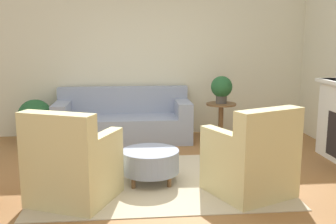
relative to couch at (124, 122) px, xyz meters
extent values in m
plane|color=#996638|center=(0.46, -2.04, -0.32)|extent=(16.00, 16.00, 0.00)
cube|color=beige|center=(0.46, 0.50, 1.08)|extent=(8.95, 0.12, 2.80)
cube|color=beige|center=(0.46, -2.04, -0.31)|extent=(2.90, 2.01, 0.01)
cube|color=#8E99B2|center=(0.00, -0.06, -0.11)|extent=(2.25, 0.88, 0.43)
cube|color=#8E99B2|center=(0.00, 0.29, 0.33)|extent=(2.25, 0.20, 0.46)
cube|color=#8E99B2|center=(-1.00, -0.08, 0.23)|extent=(0.24, 0.84, 0.25)
cube|color=#8E99B2|center=(1.00, -0.08, 0.23)|extent=(0.24, 0.84, 0.25)
cube|color=brown|center=(0.00, -0.47, -0.29)|extent=(2.02, 0.05, 0.06)
cube|color=beige|center=(-0.48, -2.51, -0.10)|extent=(1.03, 1.02, 0.41)
cube|color=beige|center=(-0.60, -2.78, 0.39)|extent=(0.80, 0.50, 0.58)
cube|color=beige|center=(-0.18, -2.62, 0.26)|extent=(0.42, 0.73, 0.32)
cube|color=beige|center=(-0.77, -2.37, 0.26)|extent=(0.42, 0.73, 0.32)
cube|color=brown|center=(-0.34, -2.19, -0.28)|extent=(0.66, 0.33, 0.06)
cube|color=beige|center=(1.41, -2.51, -0.10)|extent=(1.03, 1.02, 0.41)
cube|color=beige|center=(1.53, -2.78, 0.39)|extent=(0.80, 0.50, 0.58)
cube|color=beige|center=(1.70, -2.37, 0.26)|extent=(0.42, 0.73, 0.32)
cube|color=beige|center=(1.11, -2.62, 0.26)|extent=(0.42, 0.73, 0.32)
cube|color=brown|center=(1.27, -2.19, -0.28)|extent=(0.66, 0.33, 0.06)
cylinder|color=#8E99B2|center=(0.34, -2.06, -0.06)|extent=(0.69, 0.69, 0.27)
cylinder|color=brown|center=(0.14, -2.27, -0.25)|extent=(0.05, 0.05, 0.12)
cylinder|color=brown|center=(0.55, -2.27, -0.25)|extent=(0.05, 0.05, 0.12)
cylinder|color=brown|center=(0.14, -1.85, -0.25)|extent=(0.05, 0.05, 0.12)
cylinder|color=brown|center=(0.55, -1.85, -0.25)|extent=(0.05, 0.05, 0.12)
cylinder|color=brown|center=(1.61, -0.30, 0.32)|extent=(0.49, 0.49, 0.03)
cylinder|color=brown|center=(1.61, -0.30, -0.01)|extent=(0.08, 0.08, 0.63)
cylinder|color=brown|center=(1.61, -0.30, -0.30)|extent=(0.27, 0.27, 0.03)
cylinder|color=#4C4742|center=(1.61, -0.30, 0.40)|extent=(0.18, 0.18, 0.13)
sphere|color=#23562D|center=(1.61, -0.30, 0.61)|extent=(0.35, 0.35, 0.35)
cylinder|color=#4C4742|center=(-1.44, -0.06, -0.22)|extent=(0.29, 0.29, 0.20)
sphere|color=#23562D|center=(-1.44, -0.06, 0.13)|extent=(0.57, 0.57, 0.57)
camera|label=1|loc=(0.11, -6.57, 1.38)|focal=42.00mm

